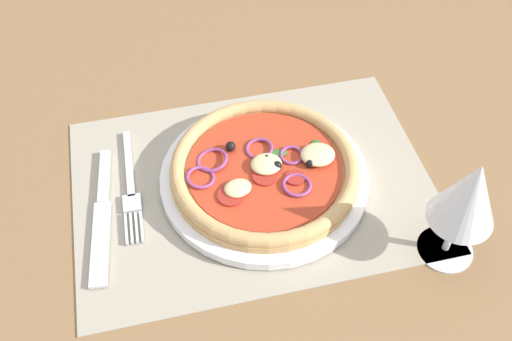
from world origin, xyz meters
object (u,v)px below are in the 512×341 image
at_px(plate, 265,180).
at_px(knife, 102,215).
at_px(wine_glass, 469,196).
at_px(pizza, 265,171).
at_px(fork, 131,190).

height_order(plate, knife, plate).
height_order(knife, wine_glass, wine_glass).
xyz_separation_m(plate, pizza, (-0.00, -0.00, 0.02)).
distance_m(plate, pizza, 0.02).
xyz_separation_m(fork, knife, (0.04, 0.03, 0.00)).
bearing_deg(knife, wine_glass, 76.77).
xyz_separation_m(plate, wine_glass, (-0.18, 0.14, 0.09)).
bearing_deg(knife, plate, 97.74).
bearing_deg(knife, pizza, 97.77).
xyz_separation_m(pizza, wine_glass, (-0.18, 0.14, 0.07)).
height_order(plate, wine_glass, wine_glass).
distance_m(pizza, knife, 0.20).
xyz_separation_m(pizza, fork, (0.17, -0.02, -0.02)).
bearing_deg(wine_glass, knife, -19.40).
bearing_deg(pizza, wine_glass, 142.00).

